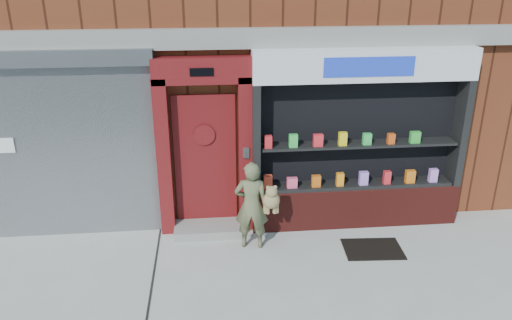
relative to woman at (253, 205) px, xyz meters
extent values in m
plane|color=#9E9E99|center=(0.03, -1.22, -0.73)|extent=(80.00, 80.00, 0.00)
cube|color=gray|center=(0.03, 0.70, 2.42)|extent=(12.00, 0.16, 0.30)
cube|color=gray|center=(-2.97, 0.72, 0.67)|extent=(3.00, 0.10, 2.80)
cube|color=slate|center=(-2.97, 0.66, 2.19)|extent=(3.10, 0.30, 0.24)
cube|color=white|center=(-3.77, 0.65, 0.87)|extent=(0.30, 0.01, 0.24)
cube|color=#550E11|center=(-1.37, 0.64, 0.57)|extent=(0.22, 0.28, 2.60)
cube|color=#550E11|center=(-0.07, 0.64, 0.57)|extent=(0.22, 0.28, 2.60)
cube|color=#550E11|center=(-0.72, 0.64, 1.97)|extent=(1.50, 0.28, 0.40)
cube|color=black|center=(-0.72, 0.49, 1.97)|extent=(0.35, 0.01, 0.12)
cube|color=#5C1112|center=(-0.72, 0.75, 0.47)|extent=(1.00, 0.06, 2.20)
cylinder|color=black|center=(-0.72, 0.71, 0.92)|extent=(0.28, 0.02, 0.28)
cylinder|color=#550E11|center=(-0.72, 0.70, 0.92)|extent=(0.34, 0.02, 0.34)
cube|color=gray|center=(-0.72, 0.48, -0.65)|extent=(1.10, 0.55, 0.15)
cube|color=slate|center=(-0.07, 0.49, 0.67)|extent=(0.10, 0.02, 0.18)
cube|color=#5D1A16|center=(1.78, 0.58, -0.38)|extent=(3.50, 0.40, 0.70)
cube|color=black|center=(0.09, 0.58, 0.87)|extent=(0.12, 0.40, 1.80)
cube|color=black|center=(3.47, 0.58, 0.87)|extent=(0.12, 0.40, 1.80)
cube|color=black|center=(1.78, 0.76, 0.87)|extent=(3.30, 0.03, 1.80)
cube|color=black|center=(1.78, 0.58, 0.00)|extent=(3.20, 0.36, 0.06)
cube|color=black|center=(1.78, 0.58, 0.72)|extent=(3.20, 0.36, 0.04)
cube|color=white|center=(1.78, 0.58, 2.02)|extent=(3.50, 0.40, 0.50)
cube|color=#1A36C6|center=(1.78, 0.37, 2.02)|extent=(1.40, 0.01, 0.30)
cube|color=red|center=(0.28, 0.50, 0.15)|extent=(0.14, 0.09, 0.23)
cube|color=#F9537C|center=(0.68, 0.50, 0.12)|extent=(0.17, 0.09, 0.17)
cube|color=orange|center=(1.08, 0.50, 0.13)|extent=(0.15, 0.09, 0.20)
cube|color=orange|center=(1.48, 0.50, 0.14)|extent=(0.12, 0.09, 0.22)
cube|color=#B37EE4|center=(1.88, 0.50, 0.15)|extent=(0.14, 0.09, 0.23)
cube|color=red|center=(2.28, 0.50, 0.14)|extent=(0.11, 0.09, 0.22)
cube|color=orange|center=(2.68, 0.50, 0.14)|extent=(0.16, 0.09, 0.22)
cube|color=#C682EA|center=(3.08, 0.50, 0.15)|extent=(0.13, 0.09, 0.23)
cube|color=red|center=(0.28, 0.50, 0.84)|extent=(0.12, 0.09, 0.20)
cube|color=green|center=(0.68, 0.50, 0.85)|extent=(0.13, 0.09, 0.21)
cube|color=red|center=(1.08, 0.50, 0.84)|extent=(0.15, 0.09, 0.20)
cube|color=yellow|center=(1.48, 0.50, 0.85)|extent=(0.13, 0.09, 0.22)
cube|color=green|center=(1.88, 0.50, 0.84)|extent=(0.13, 0.09, 0.19)
cube|color=#DD5017|center=(2.28, 0.50, 0.83)|extent=(0.11, 0.09, 0.17)
cube|color=green|center=(2.68, 0.50, 0.84)|extent=(0.16, 0.09, 0.19)
imported|color=#5A5E3E|center=(-0.03, 0.00, -0.01)|extent=(0.57, 0.42, 1.43)
sphere|color=olive|center=(0.27, -0.02, 0.07)|extent=(0.27, 0.27, 0.27)
sphere|color=olive|center=(0.27, -0.06, 0.24)|extent=(0.18, 0.18, 0.18)
sphere|color=olive|center=(0.22, -0.06, 0.31)|extent=(0.06, 0.06, 0.06)
sphere|color=olive|center=(0.33, -0.06, 0.31)|extent=(0.06, 0.06, 0.06)
cylinder|color=olive|center=(0.18, -0.02, -0.06)|extent=(0.06, 0.06, 0.16)
cylinder|color=olive|center=(0.36, -0.02, -0.06)|extent=(0.06, 0.06, 0.16)
cylinder|color=olive|center=(0.22, -0.04, -0.06)|extent=(0.06, 0.06, 0.16)
cylinder|color=olive|center=(0.33, -0.04, -0.06)|extent=(0.06, 0.06, 0.16)
cube|color=black|center=(1.85, -0.31, -0.72)|extent=(0.94, 0.69, 0.02)
camera|label=1|loc=(-0.65, -6.85, 3.48)|focal=35.00mm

